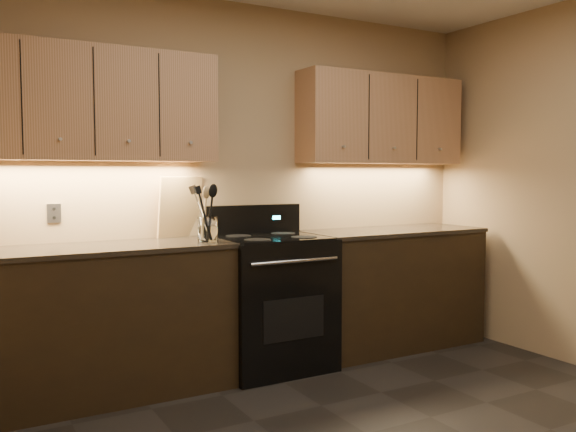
{
  "coord_description": "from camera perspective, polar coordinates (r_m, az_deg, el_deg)",
  "views": [
    {
      "loc": [
        -1.9,
        -2.07,
        1.37
      ],
      "look_at": [
        0.09,
        1.45,
        1.09
      ],
      "focal_mm": 38.0,
      "sensor_mm": 36.0,
      "label": 1
    }
  ],
  "objects": [
    {
      "name": "counter_right",
      "position": [
        4.95,
        9.67,
        -6.59
      ],
      "size": [
        1.46,
        0.62,
        0.93
      ],
      "color": "black",
      "rests_on": "ground"
    },
    {
      "name": "wall_back",
      "position": [
        4.49,
        -4.47,
        3.09
      ],
      "size": [
        4.0,
        0.04,
        2.6
      ],
      "primitive_type": "cube",
      "color": "tan",
      "rests_on": "ground"
    },
    {
      "name": "outlet_plate",
      "position": [
        4.11,
        -21.05,
        0.24
      ],
      "size": [
        0.08,
        0.01,
        0.12
      ],
      "primitive_type": "cube",
      "color": "#B2B5BA",
      "rests_on": "wall_back"
    },
    {
      "name": "utensil_crock",
      "position": [
        3.98,
        -7.53,
        -1.31
      ],
      "size": [
        0.13,
        0.13,
        0.16
      ],
      "color": "white",
      "rests_on": "counter_left"
    },
    {
      "name": "upper_cab_right",
      "position": [
        5.0,
        8.75,
        8.88
      ],
      "size": [
        1.44,
        0.3,
        0.7
      ],
      "primitive_type": "cube",
      "color": "tan",
      "rests_on": "wall_back"
    },
    {
      "name": "steel_spatula",
      "position": [
        3.99,
        -7.26,
        0.58
      ],
      "size": [
        0.22,
        0.14,
        0.38
      ],
      "primitive_type": null,
      "rotation": [
        -0.01,
        -0.33,
        -0.27
      ],
      "color": "silver",
      "rests_on": "utensil_crock"
    },
    {
      "name": "wooden_spoon",
      "position": [
        3.95,
        -7.98,
        0.26
      ],
      "size": [
        0.1,
        0.1,
        0.35
      ],
      "primitive_type": null,
      "rotation": [
        -0.12,
        0.14,
        0.05
      ],
      "color": "tan",
      "rests_on": "utensil_crock"
    },
    {
      "name": "upper_cab_left",
      "position": [
        4.02,
        -18.13,
        9.93
      ],
      "size": [
        1.6,
        0.3,
        0.7
      ],
      "primitive_type": "cube",
      "color": "tan",
      "rests_on": "wall_back"
    },
    {
      "name": "stove",
      "position": [
        4.33,
        -1.64,
        -7.88
      ],
      "size": [
        0.76,
        0.68,
        1.14
      ],
      "color": "black",
      "rests_on": "ground"
    },
    {
      "name": "counter_left",
      "position": [
        3.96,
        -17.27,
        -9.4
      ],
      "size": [
        1.62,
        0.62,
        0.93
      ],
      "color": "black",
      "rests_on": "ground"
    },
    {
      "name": "black_spoon",
      "position": [
        3.98,
        -7.58,
        0.37
      ],
      "size": [
        0.09,
        0.11,
        0.36
      ],
      "primitive_type": null,
      "rotation": [
        0.13,
        0.09,
        -0.06
      ],
      "color": "black",
      "rests_on": "utensil_crock"
    },
    {
      "name": "cutting_board",
      "position": [
        4.28,
        -10.08,
        0.84
      ],
      "size": [
        0.34,
        0.15,
        0.42
      ],
      "primitive_type": "cube",
      "rotation": [
        0.12,
        0.0,
        0.25
      ],
      "color": "tan",
      "rests_on": "counter_left"
    },
    {
      "name": "black_turner",
      "position": [
        3.96,
        -7.27,
        0.47
      ],
      "size": [
        0.18,
        0.13,
        0.38
      ],
      "primitive_type": null,
      "rotation": [
        -0.14,
        -0.19,
        0.36
      ],
      "color": "black",
      "rests_on": "utensil_crock"
    }
  ]
}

